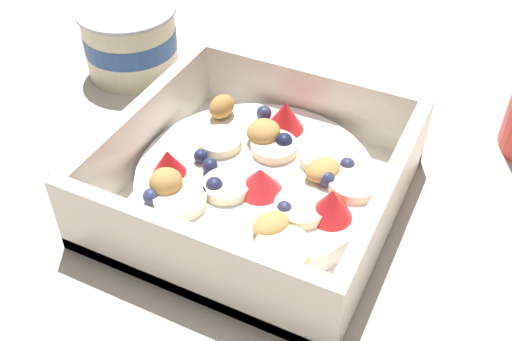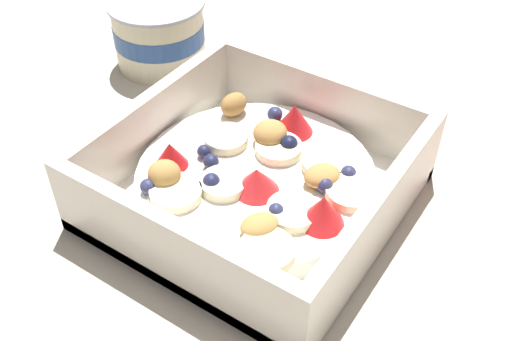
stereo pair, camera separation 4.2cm
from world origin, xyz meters
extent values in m
plane|color=beige|center=(0.00, 0.00, 0.00)|extent=(2.40, 2.40, 0.00)
cube|color=white|center=(0.01, -0.02, 0.01)|extent=(0.19, 0.19, 0.01)
cube|color=white|center=(0.01, -0.11, 0.03)|extent=(0.19, 0.01, 0.06)
cube|color=white|center=(0.01, 0.08, 0.03)|extent=(0.19, 0.01, 0.06)
cube|color=white|center=(-0.08, -0.02, 0.03)|extent=(0.01, 0.17, 0.06)
cube|color=white|center=(0.10, -0.02, 0.03)|extent=(0.01, 0.17, 0.06)
cylinder|color=white|center=(0.01, -0.02, 0.02)|extent=(0.17, 0.17, 0.02)
cylinder|color=#F7EFC6|center=(0.05, -0.04, 0.03)|extent=(0.05, 0.05, 0.01)
cylinder|color=#F4EAB7|center=(0.08, 0.00, 0.03)|extent=(0.04, 0.04, 0.01)
cylinder|color=#F4EAB7|center=(-0.03, 0.00, 0.03)|extent=(0.04, 0.04, 0.01)
cylinder|color=#F7EFC6|center=(0.00, -0.04, 0.03)|extent=(0.05, 0.05, 0.01)
cylinder|color=#F4EAB7|center=(0.05, 0.02, 0.03)|extent=(0.04, 0.04, 0.01)
cylinder|color=#F7EFC6|center=(-0.02, -0.07, 0.03)|extent=(0.05, 0.05, 0.01)
cylinder|color=#F7EFC6|center=(0.01, 0.01, 0.03)|extent=(0.05, 0.05, 0.01)
cylinder|color=#F4EAB7|center=(0.06, -0.07, 0.03)|extent=(0.05, 0.05, 0.01)
cone|color=red|center=(0.01, 0.04, 0.04)|extent=(0.04, 0.04, 0.02)
cone|color=red|center=(0.02, -0.03, 0.04)|extent=(0.04, 0.04, 0.02)
cone|color=red|center=(-0.04, -0.04, 0.04)|extent=(0.03, 0.03, 0.02)
cone|color=red|center=(0.07, -0.03, 0.04)|extent=(0.04, 0.04, 0.02)
sphere|color=navy|center=(0.04, -0.04, 0.03)|extent=(0.01, 0.01, 0.01)
sphere|color=#191E3D|center=(0.02, 0.02, 0.03)|extent=(0.01, 0.01, 0.01)
sphere|color=navy|center=(0.07, 0.01, 0.03)|extent=(0.01, 0.01, 0.01)
sphere|color=#23284C|center=(-0.03, -0.02, 0.03)|extent=(0.01, 0.01, 0.01)
sphere|color=navy|center=(-0.01, 0.04, 0.03)|extent=(0.01, 0.01, 0.01)
sphere|color=navy|center=(0.06, -0.01, 0.03)|extent=(0.01, 0.01, 0.01)
sphere|color=#23284C|center=(-0.01, -0.05, 0.03)|extent=(0.01, 0.01, 0.01)
sphere|color=#23284C|center=(-0.02, -0.03, 0.03)|extent=(0.01, 0.01, 0.01)
sphere|color=navy|center=(-0.04, -0.07, 0.03)|extent=(0.01, 0.01, 0.01)
ellipsoid|color=tan|center=(0.00, 0.02, 0.04)|extent=(0.03, 0.03, 0.02)
ellipsoid|color=tan|center=(0.05, 0.00, 0.03)|extent=(0.03, 0.03, 0.01)
ellipsoid|color=#AD7F42|center=(-0.04, 0.03, 0.04)|extent=(0.02, 0.03, 0.02)
ellipsoid|color=tan|center=(-0.04, -0.06, 0.04)|extent=(0.03, 0.03, 0.02)
ellipsoid|color=tan|center=(0.04, -0.06, 0.03)|extent=(0.03, 0.03, 0.01)
ellipsoid|color=silver|center=(-0.14, -0.04, 0.00)|extent=(0.04, 0.05, 0.01)
cylinder|color=silver|center=(-0.12, 0.05, 0.00)|extent=(0.03, 0.12, 0.01)
cylinder|color=beige|center=(-0.17, 0.09, 0.03)|extent=(0.08, 0.08, 0.06)
cylinder|color=#2D5193|center=(-0.17, 0.09, 0.03)|extent=(0.08, 0.08, 0.02)
cylinder|color=#B7BCC6|center=(-0.17, 0.09, 0.06)|extent=(0.09, 0.09, 0.00)
camera|label=1|loc=(0.15, -0.30, 0.31)|focal=42.77mm
camera|label=2|loc=(0.19, -0.28, 0.31)|focal=42.77mm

